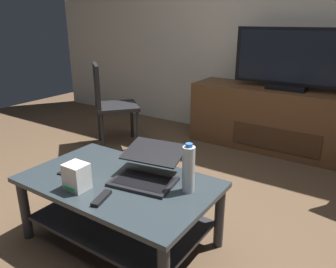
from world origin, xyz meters
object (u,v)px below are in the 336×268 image
(laptop, at_px, (148,169))
(router_box, at_px, (77,177))
(cell_phone, at_px, (69,170))
(tv_remote, at_px, (102,198))
(side_chair, at_px, (109,101))
(water_bottle_near, at_px, (189,169))
(media_cabinet, at_px, (283,121))
(coffee_table, at_px, (119,199))
(television, at_px, (290,61))

(laptop, bearing_deg, router_box, -129.20)
(cell_phone, xyz_separation_m, tv_remote, (0.42, -0.14, 0.01))
(side_chair, relative_size, cell_phone, 6.49)
(water_bottle_near, bearing_deg, laptop, -178.96)
(side_chair, height_order, router_box, side_chair)
(media_cabinet, xyz_separation_m, water_bottle_near, (0.01, -2.00, 0.24))
(side_chair, bearing_deg, coffee_table, -45.10)
(media_cabinet, bearing_deg, router_box, -102.79)
(laptop, bearing_deg, coffee_table, -141.39)
(side_chair, distance_m, tv_remote, 1.95)
(router_box, xyz_separation_m, cell_phone, (-0.22, 0.12, -0.07))
(coffee_table, bearing_deg, laptop, 38.61)
(television, distance_m, tv_remote, 2.40)
(coffee_table, distance_m, side_chair, 1.75)
(media_cabinet, height_order, cell_phone, media_cabinet)
(tv_remote, bearing_deg, coffee_table, 93.82)
(laptop, relative_size, tv_remote, 2.86)
(coffee_table, xyz_separation_m, media_cabinet, (0.41, 2.12, 0.03))
(side_chair, xyz_separation_m, water_bottle_near, (1.64, -1.11, 0.06))
(coffee_table, height_order, tv_remote, tv_remote)
(coffee_table, bearing_deg, television, 78.99)
(side_chair, height_order, laptop, side_chair)
(coffee_table, xyz_separation_m, cell_phone, (-0.34, -0.08, 0.14))
(coffee_table, xyz_separation_m, router_box, (-0.12, -0.21, 0.21))
(water_bottle_near, bearing_deg, coffee_table, -164.32)
(water_bottle_near, bearing_deg, router_box, -148.86)
(television, distance_m, water_bottle_near, 2.02)
(television, relative_size, router_box, 7.22)
(router_box, height_order, cell_phone, router_box)
(cell_phone, bearing_deg, coffee_table, 2.82)
(media_cabinet, height_order, tv_remote, media_cabinet)
(coffee_table, xyz_separation_m, side_chair, (-1.22, 1.23, 0.20))
(coffee_table, distance_m, water_bottle_near, 0.51)
(water_bottle_near, bearing_deg, television, 90.21)
(router_box, bearing_deg, coffee_table, 59.90)
(media_cabinet, height_order, television, television)
(cell_phone, relative_size, tv_remote, 0.88)
(laptop, xyz_separation_m, cell_phone, (-0.48, -0.19, -0.06))
(router_box, distance_m, water_bottle_near, 0.63)
(laptop, xyz_separation_m, router_box, (-0.26, -0.32, 0.01))
(side_chair, distance_m, water_bottle_near, 1.98)
(laptop, xyz_separation_m, water_bottle_near, (0.28, 0.00, 0.07))
(cell_phone, bearing_deg, side_chair, 113.25)
(router_box, relative_size, cell_phone, 1.09)
(coffee_table, bearing_deg, media_cabinet, 79.10)
(television, bearing_deg, media_cabinet, 90.00)
(cell_phone, bearing_deg, laptop, 11.22)
(router_box, bearing_deg, cell_phone, 150.76)
(television, height_order, laptop, television)
(media_cabinet, distance_m, router_box, 2.39)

